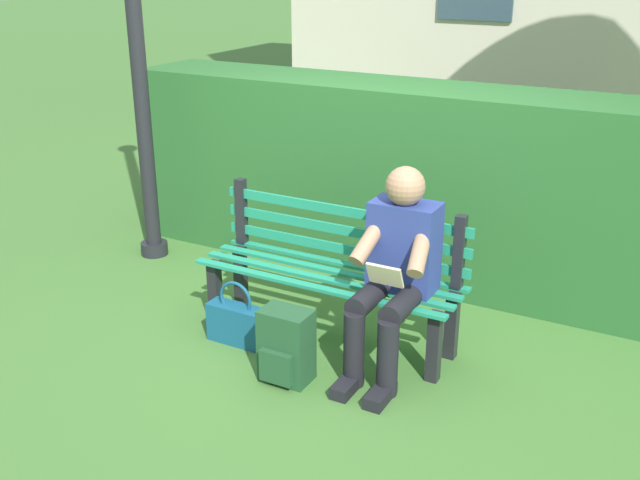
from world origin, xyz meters
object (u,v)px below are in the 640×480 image
object	(u,v)px
park_bench	(333,269)
backpack	(286,346)
person_seated	(395,267)
handbag	(237,322)

from	to	relation	value
park_bench	backpack	xyz separation A→B (m)	(-0.02, 0.59, -0.23)
backpack	park_bench	bearing A→B (deg)	-88.24
person_seated	handbag	size ratio (longest dim) A/B	2.86
park_bench	handbag	world-z (taller)	park_bench
backpack	handbag	size ratio (longest dim) A/B	1.04
handbag	park_bench	bearing A→B (deg)	-140.85
person_seated	handbag	xyz separation A→B (m)	(0.94, 0.21, -0.48)
person_seated	backpack	bearing A→B (deg)	43.08
backpack	handbag	world-z (taller)	backpack
park_bench	handbag	size ratio (longest dim) A/B	4.03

